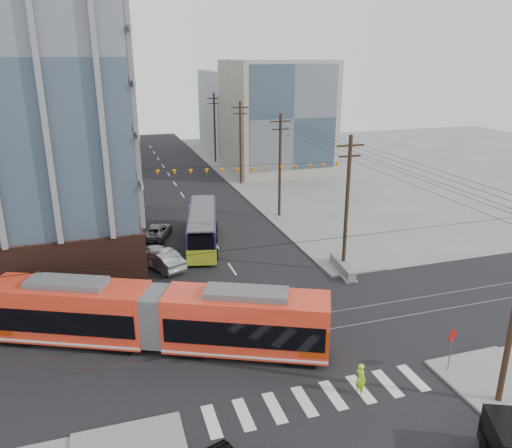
{
  "coord_description": "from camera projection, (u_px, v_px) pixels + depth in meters",
  "views": [
    {
      "loc": [
        -9.5,
        -22.24,
        16.61
      ],
      "look_at": [
        1.02,
        10.78,
        4.84
      ],
      "focal_mm": 35.0,
      "sensor_mm": 36.0,
      "label": 1
    }
  ],
  "objects": [
    {
      "name": "ground",
      "position": [
        297.0,
        365.0,
        28.14
      ],
      "size": [
        160.0,
        160.0,
        0.0
      ],
      "primitive_type": "plane",
      "color": "slate"
    },
    {
      "name": "bg_bldg_nw_near",
      "position": [
        36.0,
        114.0,
        67.28
      ],
      "size": [
        18.0,
        16.0,
        18.0
      ],
      "primitive_type": "cube",
      "color": "#8C99A5",
      "rests_on": "ground"
    },
    {
      "name": "bg_bldg_ne_near",
      "position": [
        276.0,
        117.0,
        73.47
      ],
      "size": [
        14.0,
        14.0,
        16.0
      ],
      "primitive_type": "cube",
      "color": "gray",
      "rests_on": "ground"
    },
    {
      "name": "bg_bldg_nw_far",
      "position": [
        65.0,
        95.0,
        85.87
      ],
      "size": [
        16.0,
        18.0,
        20.0
      ],
      "primitive_type": "cube",
      "color": "gray",
      "rests_on": "ground"
    },
    {
      "name": "bg_bldg_ne_far",
      "position": [
        250.0,
        110.0,
        92.41
      ],
      "size": [
        16.0,
        16.0,
        14.0
      ],
      "primitive_type": "cube",
      "color": "#8C99A5",
      "rests_on": "ground"
    },
    {
      "name": "utility_pole_far",
      "position": [
        215.0,
        129.0,
        79.34
      ],
      "size": [
        0.3,
        0.3,
        11.0
      ],
      "primitive_type": "cylinder",
      "color": "black",
      "rests_on": "ground"
    },
    {
      "name": "streetcar",
      "position": [
        157.0,
        317.0,
        29.4
      ],
      "size": [
        19.52,
        11.09,
        3.89
      ],
      "primitive_type": null,
      "rotation": [
        0.0,
        0.0,
        -0.43
      ],
      "color": "red",
      "rests_on": "ground"
    },
    {
      "name": "city_bus",
      "position": [
        203.0,
        227.0,
        45.75
      ],
      "size": [
        4.99,
        11.72,
        3.24
      ],
      "primitive_type": null,
      "rotation": [
        0.0,
        0.0,
        -0.23
      ],
      "color": "#1B174F",
      "rests_on": "ground"
    },
    {
      "name": "parked_car_silver",
      "position": [
        162.0,
        259.0,
        40.74
      ],
      "size": [
        3.55,
        5.21,
        1.63
      ],
      "primitive_type": "imported",
      "rotation": [
        0.0,
        0.0,
        3.55
      ],
      "color": "#ABAEB5",
      "rests_on": "ground"
    },
    {
      "name": "parked_car_white",
      "position": [
        155.0,
        253.0,
        42.36
      ],
      "size": [
        1.91,
        4.45,
        1.28
      ],
      "primitive_type": "imported",
      "rotation": [
        0.0,
        0.0,
        3.17
      ],
      "color": "silver",
      "rests_on": "ground"
    },
    {
      "name": "parked_car_grey",
      "position": [
        157.0,
        231.0,
        47.64
      ],
      "size": [
        3.66,
        5.14,
        1.3
      ],
      "primitive_type": "imported",
      "rotation": [
        0.0,
        0.0,
        2.78
      ],
      "color": "slate",
      "rests_on": "ground"
    },
    {
      "name": "pedestrian",
      "position": [
        361.0,
        379.0,
        25.52
      ],
      "size": [
        0.56,
        0.73,
        1.78
      ],
      "primitive_type": "imported",
      "rotation": [
        0.0,
        0.0,
        1.79
      ],
      "color": "#BDFC22",
      "rests_on": "ground"
    },
    {
      "name": "stop_sign",
      "position": [
        450.0,
        353.0,
        27.14
      ],
      "size": [
        1.0,
        1.0,
        2.49
      ],
      "primitive_type": null,
      "rotation": [
        0.0,
        0.0,
        0.4
      ],
      "color": "#9F0001",
      "rests_on": "ground"
    },
    {
      "name": "jersey_barrier",
      "position": [
        342.0,
        267.0,
        40.07
      ],
      "size": [
        1.46,
        4.4,
        0.86
      ],
      "primitive_type": "cube",
      "rotation": [
        0.0,
        0.0,
        -0.12
      ],
      "color": "slate",
      "rests_on": "ground"
    }
  ]
}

